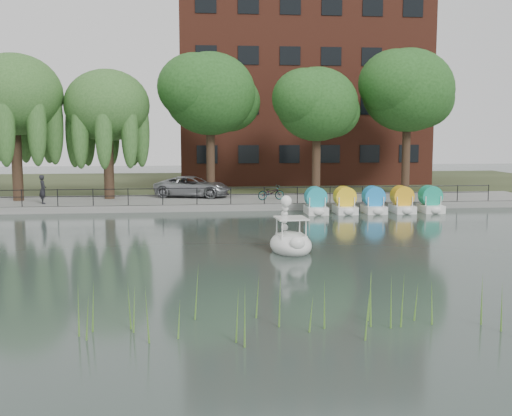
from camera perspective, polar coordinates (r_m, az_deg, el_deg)
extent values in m
plane|color=#414F4B|center=(25.07, -0.15, -4.09)|extent=(120.00, 120.00, 0.00)
cube|color=gray|center=(40.81, -2.52, 0.54)|extent=(40.00, 6.00, 0.40)
cube|color=gray|center=(37.89, -2.23, 0.03)|extent=(40.00, 0.25, 0.40)
cube|color=#47512D|center=(54.72, -3.47, 2.19)|extent=(60.00, 22.00, 0.36)
cylinder|color=black|center=(37.96, -2.26, 1.79)|extent=(32.00, 0.04, 0.04)
cylinder|color=black|center=(38.00, -2.26, 1.19)|extent=(32.00, 0.04, 0.04)
cylinder|color=black|center=(38.01, -2.26, 1.11)|extent=(0.05, 0.05, 1.00)
cube|color=#4C1E16|center=(55.48, 3.86, 11.74)|extent=(20.00, 10.00, 18.00)
cylinder|color=#473323|center=(42.33, -20.46, 3.46)|extent=(0.60, 0.60, 4.20)
ellipsoid|color=#4F823B|center=(42.31, -20.73, 9.42)|extent=(5.88, 5.88, 5.00)
cylinder|color=#473323|center=(41.83, -12.95, 3.41)|extent=(0.60, 0.60, 3.80)
ellipsoid|color=#4F823B|center=(41.77, -13.10, 8.88)|extent=(5.32, 5.32, 4.52)
cylinder|color=#473323|center=(42.55, -4.06, 4.11)|extent=(0.60, 0.60, 4.50)
ellipsoid|color=#336F2A|center=(42.55, -4.11, 10.10)|extent=(6.00, 6.00, 5.10)
cylinder|color=#473323|center=(42.90, 5.38, 3.82)|extent=(0.60, 0.60, 4.05)
ellipsoid|color=#336F2A|center=(42.86, 5.44, 9.17)|extent=(5.40, 5.40, 4.59)
cylinder|color=#473323|center=(45.58, 13.18, 4.28)|extent=(0.60, 0.60, 4.72)
ellipsoid|color=#336F2A|center=(45.60, 13.35, 10.15)|extent=(6.30, 6.30, 5.36)
imported|color=gray|center=(42.01, -5.64, 2.04)|extent=(3.94, 6.11, 1.57)
imported|color=gray|center=(40.19, 1.34, 1.44)|extent=(0.97, 1.81, 1.00)
imported|color=black|center=(40.07, -18.43, 1.76)|extent=(0.71, 0.84, 1.98)
ellipsoid|color=white|center=(25.49, 3.10, -3.27)|extent=(1.77, 2.65, 0.57)
cube|color=white|center=(25.35, 3.16, -2.68)|extent=(1.11, 1.20, 0.28)
cube|color=white|center=(25.28, 3.14, -0.91)|extent=(1.26, 1.35, 0.06)
ellipsoid|color=white|center=(24.41, 3.68, -3.18)|extent=(0.62, 0.50, 0.53)
sphere|color=white|center=(26.07, 2.71, 0.63)|extent=(0.45, 0.45, 0.45)
cone|color=black|center=(26.37, 2.56, 0.64)|extent=(0.20, 0.26, 0.19)
cylinder|color=yellow|center=(26.24, 2.63, 0.63)|extent=(0.25, 0.11, 0.25)
cube|color=white|center=(36.81, 5.35, -0.18)|extent=(1.15, 1.70, 0.44)
cylinder|color=#20A1B1|center=(36.82, 5.33, 0.97)|extent=(0.90, 1.20, 0.90)
cube|color=white|center=(37.19, 7.91, -0.14)|extent=(1.15, 1.70, 0.44)
cylinder|color=yellow|center=(37.20, 7.90, 1.00)|extent=(0.90, 1.20, 0.90)
cube|color=white|center=(37.64, 10.42, -0.10)|extent=(1.15, 1.70, 0.44)
cylinder|color=#1E8CE1|center=(37.65, 10.41, 1.02)|extent=(0.90, 1.20, 0.90)
cube|color=white|center=(38.16, 12.87, -0.07)|extent=(1.15, 1.70, 0.44)
cylinder|color=gold|center=(38.17, 12.85, 1.04)|extent=(0.90, 1.20, 0.90)
cube|color=white|center=(38.74, 15.25, -0.03)|extent=(1.15, 1.70, 0.44)
cylinder|color=#199E7D|center=(38.76, 15.23, 1.06)|extent=(0.90, 1.20, 0.90)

